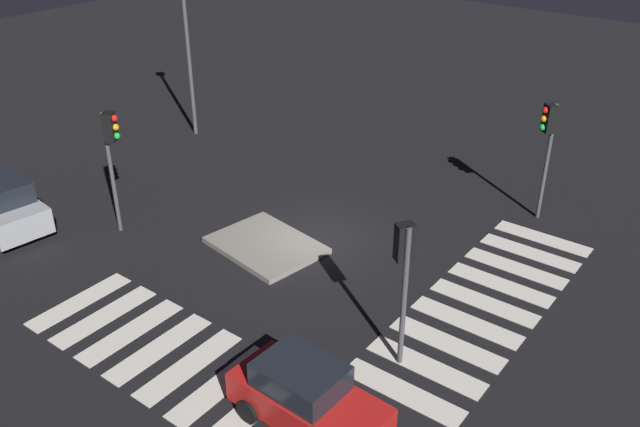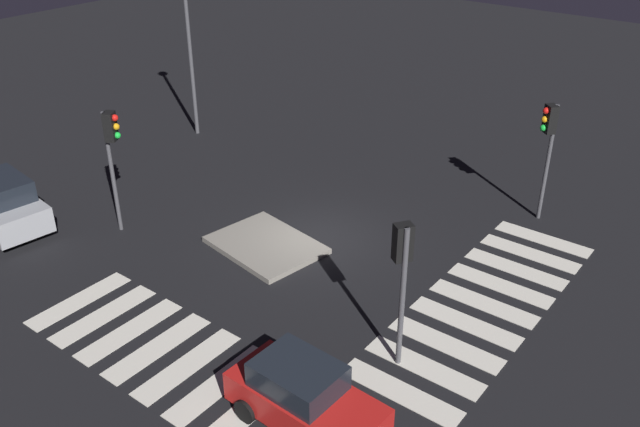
% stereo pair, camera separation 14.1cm
% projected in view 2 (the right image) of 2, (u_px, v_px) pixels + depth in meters
% --- Properties ---
extents(ground_plane, '(80.00, 80.00, 0.00)m').
position_uv_depth(ground_plane, '(320.00, 239.00, 22.83)').
color(ground_plane, black).
extents(traffic_island, '(3.92, 3.19, 0.18)m').
position_uv_depth(traffic_island, '(266.00, 245.00, 22.33)').
color(traffic_island, gray).
rests_on(traffic_island, ground).
extents(car_red, '(3.81, 1.88, 1.63)m').
position_uv_depth(car_red, '(304.00, 397.00, 15.15)').
color(car_red, red).
rests_on(car_red, ground).
extents(car_silver, '(4.52, 2.48, 1.90)m').
position_uv_depth(car_silver, '(0.00, 203.00, 23.17)').
color(car_silver, '#9EA0A5').
rests_on(car_silver, ground).
extents(traffic_light_north, '(0.54, 0.53, 4.23)m').
position_uv_depth(traffic_light_north, '(549.00, 134.00, 22.62)').
color(traffic_light_north, '#47474C').
rests_on(traffic_light_north, ground).
extents(traffic_light_south, '(0.53, 0.54, 4.28)m').
position_uv_depth(traffic_light_south, '(112.00, 142.00, 21.89)').
color(traffic_light_south, '#47474C').
rests_on(traffic_light_south, ground).
extents(traffic_light_east, '(0.53, 0.54, 3.98)m').
position_uv_depth(traffic_light_east, '(402.00, 260.00, 16.05)').
color(traffic_light_east, '#47474C').
rests_on(traffic_light_east, ground).
extents(street_lamp, '(0.56, 0.56, 7.93)m').
position_uv_depth(street_lamp, '(187.00, 15.00, 28.81)').
color(street_lamp, '#47474C').
rests_on(street_lamp, ground).
extents(crosswalk_near, '(7.60, 3.20, 0.02)m').
position_uv_depth(crosswalk_near, '(158.00, 347.00, 17.88)').
color(crosswalk_near, silver).
rests_on(crosswalk_near, ground).
extents(crosswalk_side, '(3.20, 9.90, 0.02)m').
position_uv_depth(crosswalk_side, '(483.00, 303.00, 19.62)').
color(crosswalk_side, silver).
rests_on(crosswalk_side, ground).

